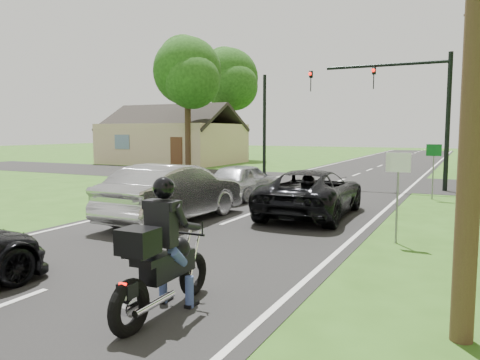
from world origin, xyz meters
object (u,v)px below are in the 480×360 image
Objects in this scene: dark_suv at (312,192)px; silver_suv at (243,181)px; silver_sedan at (174,193)px; sign_green at (434,158)px; traffic_signal at (404,97)px; motorcycle_rider at (161,261)px; sign_white at (398,175)px; utility_pole_far at (475,88)px.

silver_suv is (-3.56, 2.43, -0.03)m from dark_suv.
silver_sedan is 2.38× the size of sign_green.
traffic_signal is at bearing -128.22° from silver_suv.
silver_sedan reaches higher than silver_suv.
motorcycle_rider reaches higher than silver_suv.
utility_pole_far is at bearing 85.49° from sign_white.
motorcycle_rider is at bearing -111.58° from sign_white.
motorcycle_rider is 25.65m from utility_pole_far.
utility_pole_far is 19.39m from sign_white.
traffic_signal is 3.00× the size of sign_green.
motorcycle_rider is at bearing -93.36° from traffic_signal.
motorcycle_rider is 0.23× the size of utility_pole_far.
dark_suv is 1.27× the size of silver_suv.
dark_suv is 17.56m from utility_pole_far.
silver_sedan is 6.23m from sign_white.
sign_green is at bearing 88.57° from sign_white.
utility_pole_far is at bearing 70.32° from traffic_signal.
sign_white is (1.36, -11.02, -2.54)m from traffic_signal.
traffic_signal is at bearing 117.38° from sign_green.
motorcycle_rider is 1.10× the size of sign_green.
traffic_signal is (1.51, 8.44, 3.41)m from dark_suv.
dark_suv is 9.23m from traffic_signal.
silver_sedan is at bearing -113.47° from traffic_signal.
motorcycle_rider is 1.10× the size of sign_white.
dark_suv is at bearing 147.63° from silver_suv.
silver_sedan is 21.02m from utility_pole_far.
sign_green is (0.20, 8.00, 0.00)m from sign_white.
sign_white is 1.00× the size of sign_green.
motorcycle_rider is at bearing -98.78° from utility_pole_far.
silver_sedan reaches higher than dark_suv.
motorcycle_rider is 0.46× the size of silver_sedan.
utility_pole_far is 11.63m from sign_green.
sign_green is at bearing -122.05° from dark_suv.
motorcycle_rider is 14.22m from sign_green.
silver_sedan is at bearing -179.25° from sign_white.
motorcycle_rider is 11.70m from silver_suv.
traffic_signal reaches higher than motorcycle_rider.
traffic_signal is 3.00× the size of sign_white.
traffic_signal is 0.64× the size of utility_pole_far.
traffic_signal is at bearing -110.90° from silver_sedan.
sign_green reaches higher than motorcycle_rider.
silver_suv is 1.91× the size of sign_green.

